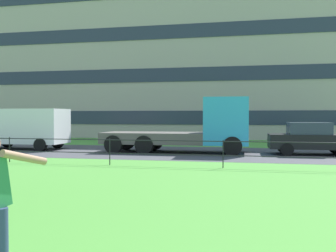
# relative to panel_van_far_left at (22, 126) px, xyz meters

# --- Properties ---
(street_strip) EXTENTS (80.00, 7.28, 0.01)m
(street_strip) POSITION_rel_panel_van_far_left_xyz_m (9.38, -0.11, -1.27)
(street_strip) COLOR #424247
(street_strip) RESTS_ON ground
(park_fence) EXTENTS (38.36, 0.04, 1.00)m
(park_fence) POSITION_rel_panel_van_far_left_xyz_m (9.38, -5.47, -0.60)
(park_fence) COLOR black
(park_fence) RESTS_ON ground
(panel_van_far_left) EXTENTS (5.01, 2.13, 2.24)m
(panel_van_far_left) POSITION_rel_panel_van_far_left_xyz_m (0.00, 0.00, 0.00)
(panel_van_far_left) COLOR white
(panel_van_far_left) RESTS_ON ground
(flatbed_truck_right) EXTENTS (7.33, 2.51, 2.75)m
(flatbed_truck_right) POSITION_rel_panel_van_far_left_xyz_m (9.85, -0.17, -0.05)
(flatbed_truck_right) COLOR #2D99D1
(flatbed_truck_right) RESTS_ON ground
(car_black_left) EXTENTS (4.05, 1.91, 1.54)m
(car_black_left) POSITION_rel_panel_van_far_left_xyz_m (15.30, 0.10, -0.49)
(car_black_left) COLOR black
(car_black_left) RESTS_ON ground
(apartment_building_background) EXTENTS (36.78, 13.06, 14.11)m
(apartment_building_background) POSITION_rel_panel_van_far_left_xyz_m (3.89, 17.34, 5.79)
(apartment_building_background) COLOR #ADA393
(apartment_building_background) RESTS_ON ground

